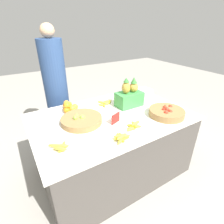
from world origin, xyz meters
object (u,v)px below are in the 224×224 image
(produce_crate, at_px, (129,96))
(vendor_person, at_px, (57,94))
(price_sign, at_px, (116,118))
(tomato_basket, at_px, (166,112))
(lime_bowl, at_px, (82,120))
(metal_bowl, at_px, (142,93))

(produce_crate, relative_size, vendor_person, 0.21)
(vendor_person, bearing_deg, price_sign, -75.01)
(produce_crate, bearing_deg, tomato_basket, -65.45)
(lime_bowl, relative_size, metal_bowl, 1.37)
(vendor_person, bearing_deg, metal_bowl, -34.25)
(lime_bowl, relative_size, produce_crate, 1.15)
(metal_bowl, height_order, produce_crate, produce_crate)
(produce_crate, bearing_deg, metal_bowl, 24.26)
(lime_bowl, relative_size, vendor_person, 0.25)
(price_sign, bearing_deg, produce_crate, 17.67)
(lime_bowl, height_order, metal_bowl, lime_bowl)
(tomato_basket, distance_m, produce_crate, 0.49)
(metal_bowl, relative_size, produce_crate, 0.84)
(lime_bowl, xyz_separation_m, vendor_person, (0.00, 0.92, -0.02))
(price_sign, xyz_separation_m, vendor_person, (-0.30, 1.12, -0.04))
(vendor_person, bearing_deg, produce_crate, -51.20)
(tomato_basket, xyz_separation_m, metal_bowl, (0.14, 0.59, 0.01))
(tomato_basket, height_order, produce_crate, produce_crate)
(lime_bowl, bearing_deg, produce_crate, 6.68)
(price_sign, bearing_deg, tomato_basket, -34.08)
(lime_bowl, distance_m, metal_bowl, 1.04)
(price_sign, xyz_separation_m, produce_crate, (0.38, 0.28, 0.07))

